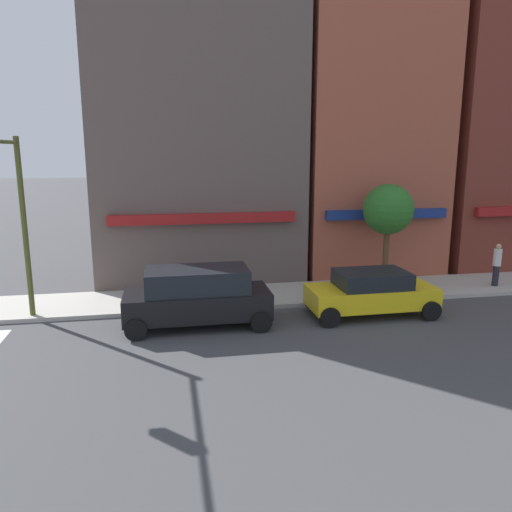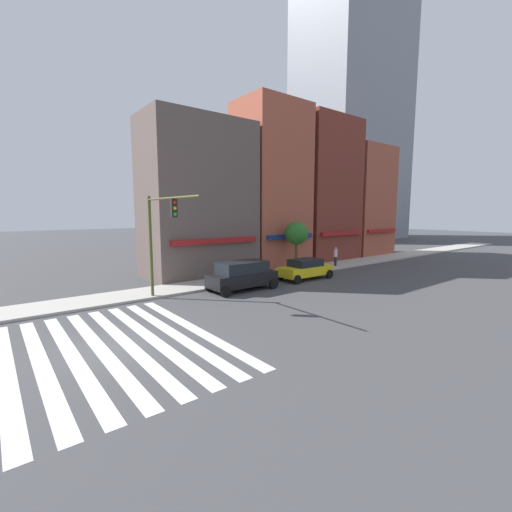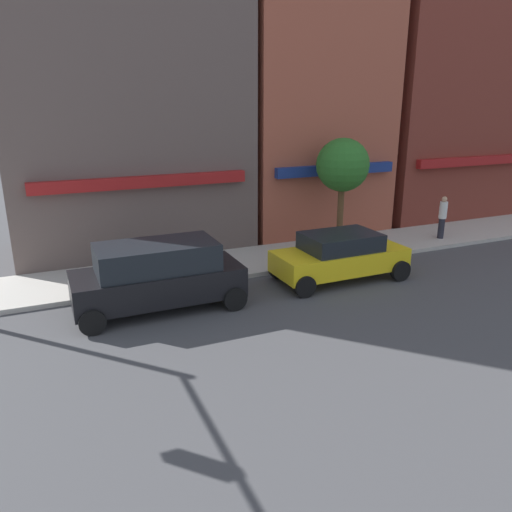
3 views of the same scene
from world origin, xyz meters
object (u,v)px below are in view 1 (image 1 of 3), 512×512
traffic_signal (7,198)px  pedestrian_white_shirt (497,264)px  suv_black (197,296)px  sedan_yellow (371,292)px  fire_hydrant (180,294)px  street_tree (388,210)px

traffic_signal → pedestrian_white_shirt: bearing=6.5°
traffic_signal → suv_black: bearing=-1.9°
suv_black → sedan_yellow: suv_black is taller
suv_black → sedan_yellow: size_ratio=1.07×
pedestrian_white_shirt → fire_hydrant: 13.01m
sedan_yellow → street_tree: street_tree is taller
sedan_yellow → fire_hydrant: size_ratio=5.25×
suv_black → traffic_signal: bearing=178.3°
suv_black → pedestrian_white_shirt: 12.67m
sedan_yellow → fire_hydrant: 6.76m
traffic_signal → street_tree: bearing=11.1°
sedan_yellow → fire_hydrant: bearing=164.8°
street_tree → pedestrian_white_shirt: bearing=-6.8°
traffic_signal → fire_hydrant: traffic_signal is taller
suv_black → pedestrian_white_shirt: (12.47, 2.24, 0.04)m
traffic_signal → suv_black: traffic_signal is taller
fire_hydrant → street_tree: 8.83m
sedan_yellow → suv_black: bearing=179.4°
suv_black → street_tree: street_tree is taller
street_tree → traffic_signal: bearing=-168.9°
pedestrian_white_shirt → street_tree: (-4.67, 0.56, 2.27)m
pedestrian_white_shirt → fire_hydrant: bearing=20.6°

